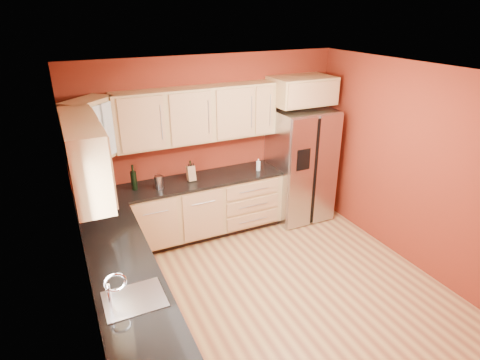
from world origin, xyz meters
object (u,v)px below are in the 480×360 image
Objects in this scene: wine_bottle_a at (134,177)px; knife_block at (191,173)px; canister_left at (159,182)px; soap_dispenser at (258,165)px; refrigerator at (300,165)px.

wine_bottle_a reaches higher than knife_block.
canister_left is 0.49m from knife_block.
canister_left is at bearing -19.23° from wine_bottle_a.
knife_block reaches higher than soap_dispenser.
soap_dispenser is at bearing -4.41° from knife_block.
knife_block is 1.04m from soap_dispenser.
refrigerator reaches higher than wine_bottle_a.
knife_block is (0.79, -0.03, -0.07)m from wine_bottle_a.
canister_left is 0.34m from wine_bottle_a.
knife_block is at bearing 177.42° from refrigerator.
soap_dispenser is (-0.74, 0.01, 0.12)m from refrigerator.
canister_left is at bearing -179.86° from soap_dispenser.
knife_block is 1.17× the size of soap_dispenser.
canister_left is 0.52× the size of wine_bottle_a.
wine_bottle_a is 1.94× the size of soap_dispenser.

